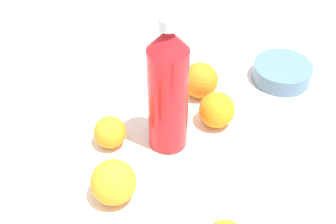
{
  "coord_description": "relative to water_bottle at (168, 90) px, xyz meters",
  "views": [
    {
      "loc": [
        0.35,
        0.6,
        0.71
      ],
      "look_at": [
        0.02,
        -0.01,
        0.08
      ],
      "focal_mm": 52.39,
      "sensor_mm": 36.0,
      "label": 1
    }
  ],
  "objects": [
    {
      "name": "ground_plane",
      "position": [
        -0.02,
        0.01,
        -0.14
      ],
      "size": [
        2.4,
        2.4,
        0.0
      ],
      "primitive_type": "plane",
      "color": "silver"
    },
    {
      "name": "orange_3",
      "position": [
        0.15,
        0.08,
        -0.09
      ],
      "size": [
        0.08,
        0.08,
        0.08
      ],
      "primitive_type": "sphere",
      "color": "orange",
      "rests_on": "ground_plane"
    },
    {
      "name": "orange_1",
      "position": [
        -0.13,
        -0.1,
        -0.1
      ],
      "size": [
        0.08,
        0.08,
        0.08
      ],
      "primitive_type": "sphere",
      "color": "orange",
      "rests_on": "ground_plane"
    },
    {
      "name": "orange_4",
      "position": [
        -0.11,
        0.0,
        -0.1
      ],
      "size": [
        0.07,
        0.07,
        0.07
      ],
      "primitive_type": "sphere",
      "color": "orange",
      "rests_on": "ground_plane"
    },
    {
      "name": "water_bottle",
      "position": [
        0.0,
        0.0,
        0.0
      ],
      "size": [
        0.08,
        0.08,
        0.29
      ],
      "rotation": [
        0.0,
        0.0,
        5.25
      ],
      "color": "red",
      "rests_on": "ground_plane"
    },
    {
      "name": "orange_2",
      "position": [
        0.1,
        -0.05,
        -0.1
      ],
      "size": [
        0.06,
        0.06,
        0.06
      ],
      "primitive_type": "sphere",
      "color": "orange",
      "rests_on": "ground_plane"
    },
    {
      "name": "ceramic_bowl",
      "position": [
        -0.33,
        -0.06,
        -0.12
      ],
      "size": [
        0.14,
        0.14,
        0.04
      ],
      "primitive_type": "cylinder",
      "color": "slate",
      "rests_on": "ground_plane"
    }
  ]
}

